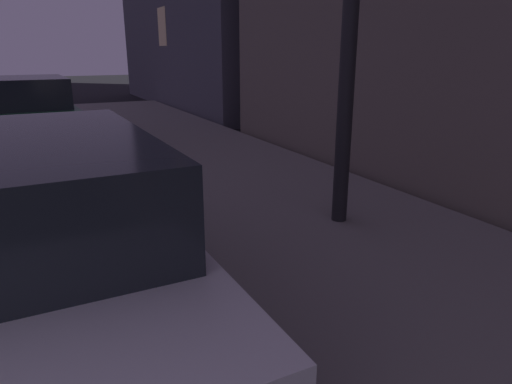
{
  "coord_description": "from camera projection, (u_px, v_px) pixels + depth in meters",
  "views": [
    {
      "loc": [
        2.96,
        1.11,
        1.91
      ],
      "look_at": [
        3.97,
        3.13,
        1.21
      ],
      "focal_mm": 32.1,
      "sensor_mm": 36.0,
      "label": 1
    }
  ],
  "objects": [
    {
      "name": "car_green",
      "position": [
        21.0,
        117.0,
        8.65
      ],
      "size": [
        2.27,
        4.09,
        1.43
      ],
      "color": "#19592D",
      "rests_on": "ground"
    },
    {
      "name": "car_white",
      "position": [
        27.0,
        242.0,
        2.98
      ],
      "size": [
        1.99,
        4.27,
        1.43
      ],
      "color": "silver",
      "rests_on": "ground"
    }
  ]
}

